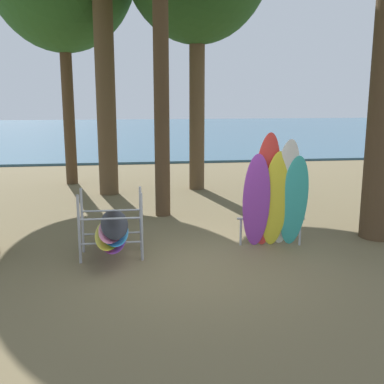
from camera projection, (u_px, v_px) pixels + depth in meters
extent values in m
plane|color=brown|center=(197.00, 269.00, 8.10)|extent=(80.00, 80.00, 0.00)
cube|color=#38607A|center=(142.00, 131.00, 37.81)|extent=(80.00, 36.00, 0.10)
cylinder|color=#4C3823|center=(161.00, 77.00, 11.05)|extent=(0.37, 0.37, 6.72)
cylinder|color=brown|center=(105.00, 79.00, 13.57)|extent=(0.57, 0.57, 6.80)
cylinder|color=brown|center=(197.00, 100.00, 14.44)|extent=(0.47, 0.47, 5.57)
cylinder|color=#4C3823|center=(68.00, 101.00, 15.34)|extent=(0.38, 0.38, 5.48)
ellipsoid|color=purple|center=(256.00, 201.00, 8.93)|extent=(0.61, 0.63, 1.91)
ellipsoid|color=red|center=(266.00, 191.00, 8.91)|extent=(0.56, 0.60, 2.30)
ellipsoid|color=yellow|center=(275.00, 200.00, 8.96)|extent=(0.55, 0.58, 1.95)
ellipsoid|color=white|center=(285.00, 194.00, 8.95)|extent=(0.58, 0.74, 2.18)
ellipsoid|color=#38B2AD|center=(294.00, 202.00, 9.00)|extent=(0.58, 0.63, 1.87)
cylinder|color=#9EA0A5|center=(241.00, 232.00, 9.33)|extent=(0.04, 0.04, 0.55)
cylinder|color=#9EA0A5|center=(300.00, 232.00, 9.33)|extent=(0.04, 0.04, 0.55)
cylinder|color=#9EA0A5|center=(271.00, 219.00, 9.27)|extent=(1.34, 0.22, 0.04)
cylinder|color=#9EA0A5|center=(79.00, 229.00, 8.26)|extent=(0.05, 0.05, 1.25)
cylinder|color=#9EA0A5|center=(142.00, 227.00, 8.41)|extent=(0.05, 0.05, 1.25)
cylinder|color=#9EA0A5|center=(82.00, 221.00, 8.85)|extent=(0.05, 0.05, 1.25)
cylinder|color=#9EA0A5|center=(141.00, 218.00, 8.99)|extent=(0.05, 0.05, 1.25)
cylinder|color=#9EA0A5|center=(111.00, 243.00, 8.39)|extent=(1.10, 0.04, 0.04)
cylinder|color=#9EA0A5|center=(110.00, 219.00, 8.30)|extent=(1.10, 0.04, 0.04)
cylinder|color=#9EA0A5|center=(112.00, 233.00, 8.97)|extent=(1.10, 0.04, 0.04)
cylinder|color=#9EA0A5|center=(111.00, 211.00, 8.88)|extent=(1.10, 0.04, 0.04)
ellipsoid|color=purple|center=(113.00, 235.00, 8.68)|extent=(0.56, 2.11, 0.06)
ellipsoid|color=yellow|center=(109.00, 233.00, 8.65)|extent=(0.52, 2.10, 0.06)
ellipsoid|color=#2D8ED1|center=(115.00, 229.00, 8.66)|extent=(0.59, 2.12, 0.06)
ellipsoid|color=pink|center=(113.00, 226.00, 8.64)|extent=(0.55, 2.11, 0.06)
ellipsoid|color=black|center=(114.00, 223.00, 8.63)|extent=(0.60, 2.12, 0.06)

